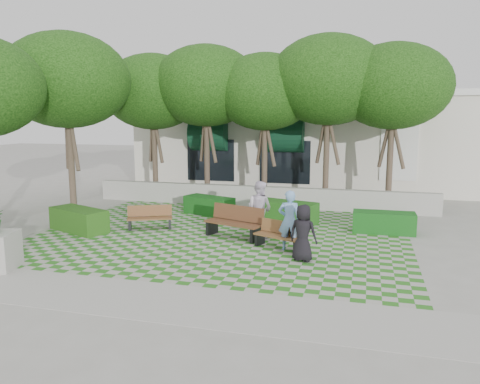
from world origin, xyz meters
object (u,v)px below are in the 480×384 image
(person_white, at_px, (260,209))
(hedge_midright, at_px, (287,212))
(bench_mid, at_px, (235,223))
(hedge_midleft, at_px, (209,206))
(person_blue, at_px, (289,220))
(person_dark, at_px, (303,233))
(hedge_east, at_px, (384,222))
(hedge_west, at_px, (79,220))
(bench_west, at_px, (150,218))
(bench_east, at_px, (280,236))

(person_white, bearing_deg, hedge_midright, -80.31)
(bench_mid, distance_m, hedge_midleft, 3.79)
(person_blue, relative_size, person_dark, 1.14)
(hedge_east, relative_size, person_dark, 1.30)
(bench_mid, height_order, hedge_midleft, bench_mid)
(hedge_midleft, height_order, hedge_west, hedge_west)
(hedge_midright, distance_m, hedge_west, 7.40)
(bench_west, relative_size, hedge_east, 0.79)
(bench_mid, bearing_deg, person_white, 45.94)
(bench_mid, xyz_separation_m, person_blue, (1.95, -0.99, 0.40))
(hedge_west, bearing_deg, bench_mid, 6.14)
(bench_mid, distance_m, hedge_midright, 2.93)
(hedge_east, bearing_deg, hedge_midright, 168.29)
(bench_east, xyz_separation_m, person_dark, (0.83, -1.03, 0.39))
(person_blue, bearing_deg, bench_mid, -35.22)
(hedge_west, height_order, person_white, person_white)
(hedge_west, distance_m, person_blue, 7.37)
(hedge_west, bearing_deg, person_blue, -3.20)
(bench_west, height_order, person_blue, person_blue)
(bench_east, bearing_deg, bench_mid, 175.38)
(hedge_midright, xyz_separation_m, person_white, (-0.52, -2.27, 0.53))
(person_dark, bearing_deg, hedge_west, 4.38)
(bench_east, height_order, hedge_midright, bench_east)
(bench_west, height_order, hedge_west, bench_west)
(person_dark, bearing_deg, bench_east, -37.33)
(bench_west, xyz_separation_m, hedge_east, (7.90, 1.55, -0.03))
(person_blue, bearing_deg, hedge_midleft, -55.21)
(bench_mid, height_order, person_blue, person_blue)
(bench_mid, bearing_deg, hedge_west, -154.68)
(bench_mid, relative_size, hedge_west, 0.92)
(bench_mid, height_order, hedge_west, bench_mid)
(bench_mid, bearing_deg, bench_east, -8.80)
(bench_mid, bearing_deg, hedge_midright, 83.73)
(person_dark, bearing_deg, hedge_midright, -61.11)
(bench_west, height_order, person_dark, person_dark)
(bench_mid, distance_m, person_dark, 3.14)
(hedge_midleft, xyz_separation_m, person_white, (2.73, -2.85, 0.56))
(bench_west, height_order, hedge_midleft, bench_west)
(bench_west, relative_size, hedge_midleft, 0.78)
(person_white, bearing_deg, hedge_west, 31.39)
(bench_west, relative_size, hedge_west, 0.72)
(bench_west, distance_m, hedge_midright, 5.00)
(hedge_midleft, height_order, person_white, person_white)
(hedge_west, height_order, person_blue, person_blue)
(bench_mid, height_order, bench_west, bench_mid)
(hedge_midright, bearing_deg, hedge_west, -154.12)
(bench_mid, bearing_deg, hedge_midleft, 140.86)
(hedge_midright, relative_size, person_blue, 1.25)
(bench_mid, height_order, hedge_midright, bench_mid)
(hedge_west, bearing_deg, hedge_midright, 25.88)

